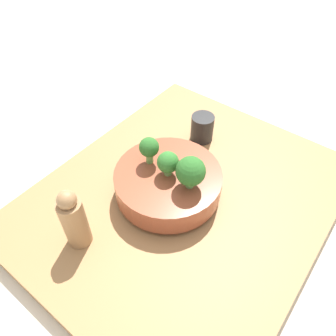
# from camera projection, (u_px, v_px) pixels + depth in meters

# --- Properties ---
(ground_plane) EXTENTS (6.00, 6.00, 0.00)m
(ground_plane) POSITION_uv_depth(u_px,v_px,m) (184.00, 204.00, 0.89)
(ground_plane) COLOR beige
(table) EXTENTS (0.81, 0.68, 0.04)m
(table) POSITION_uv_depth(u_px,v_px,m) (184.00, 199.00, 0.87)
(table) COLOR #9E7042
(table) RESTS_ON ground_plane
(bowl) EXTENTS (0.27, 0.27, 0.08)m
(bowl) POSITION_uv_depth(u_px,v_px,m) (168.00, 182.00, 0.83)
(bowl) COLOR brown
(bowl) RESTS_ON table
(broccoli_floret_back) EXTENTS (0.05, 0.05, 0.07)m
(broccoli_floret_back) POSITION_uv_depth(u_px,v_px,m) (149.00, 148.00, 0.80)
(broccoli_floret_back) COLOR #6BA34C
(broccoli_floret_back) RESTS_ON bowl
(broccoli_floret_front) EXTENTS (0.07, 0.07, 0.09)m
(broccoli_floret_front) POSITION_uv_depth(u_px,v_px,m) (191.00, 172.00, 0.74)
(broccoli_floret_front) COLOR #6BA34C
(broccoli_floret_front) RESTS_ON bowl
(broccoli_floret_center) EXTENTS (0.05, 0.05, 0.07)m
(broccoli_floret_center) POSITION_uv_depth(u_px,v_px,m) (168.00, 163.00, 0.77)
(broccoli_floret_center) COLOR #7AB256
(broccoli_floret_center) RESTS_ON bowl
(cup) EXTENTS (0.07, 0.07, 0.08)m
(cup) POSITION_uv_depth(u_px,v_px,m) (202.00, 128.00, 0.98)
(cup) COLOR black
(cup) RESTS_ON table
(pepper_mill) EXTENTS (0.05, 0.05, 0.17)m
(pepper_mill) POSITION_uv_depth(u_px,v_px,m) (74.00, 220.00, 0.70)
(pepper_mill) COLOR #997047
(pepper_mill) RESTS_ON table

